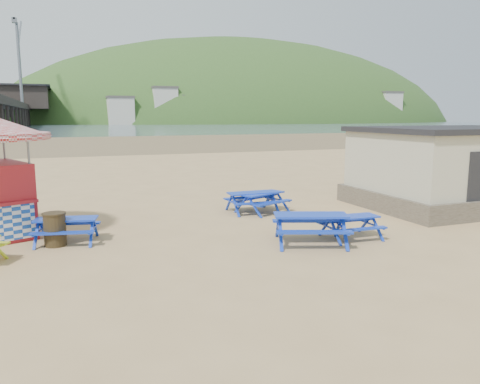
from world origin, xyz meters
name	(u,v)px	position (x,y,z in m)	size (l,w,h in m)	color
ground	(213,234)	(0.00, 0.00, 0.00)	(400.00, 400.00, 0.00)	tan
wet_sand	(91,142)	(0.00, 55.00, 0.00)	(400.00, 400.00, 0.00)	brown
sea	(70,125)	(0.00, 170.00, 0.01)	(400.00, 400.00, 0.00)	#475965
picnic_table_blue_a	(67,230)	(-4.19, 0.62, 0.36)	(1.96, 1.71, 0.71)	#1621AD
picnic_table_blue_b	(252,202)	(2.41, 2.66, 0.38)	(1.84, 1.49, 0.76)	#1621AD
picnic_table_blue_c	(262,203)	(2.75, 2.50, 0.37)	(2.18, 1.99, 0.74)	#1621AD
picnic_table_blue_d	(311,229)	(2.25, -2.00, 0.43)	(2.49, 2.26, 0.86)	#1621AD
picnic_table_blue_f	(351,227)	(3.67, -1.91, 0.34)	(1.67, 1.37, 0.68)	#1621AD
litter_bin	(55,229)	(-4.49, 0.40, 0.48)	(0.64, 0.64, 0.94)	#392B16
amenity_block	(455,167)	(10.50, 1.00, 1.57)	(7.40, 5.40, 3.15)	#665B4C
pier	(17,110)	(-17.99, 178.23, 5.46)	(24.00, 220.00, 39.29)	black
headland_town	(240,140)	(90.00, 229.68, -9.91)	(264.00, 144.00, 108.00)	#2D4C1E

